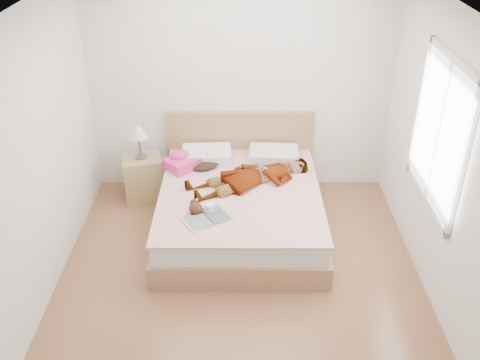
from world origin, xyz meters
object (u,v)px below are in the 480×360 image
Objects in this scene: towel at (182,161)px; coffee_mug at (209,208)px; woman at (252,173)px; magazine at (207,218)px; phone at (209,152)px; plush_toy at (195,207)px; nightstand at (143,174)px; bed at (240,204)px.

coffee_mug is at bearing -69.19° from towel.
magazine is (-0.46, -0.74, -0.09)m from woman.
phone is 0.32m from towel.
magazine is 2.50× the size of plush_toy.
magazine is at bearing -55.01° from nightstand.
plush_toy is at bearing 179.14° from coffee_mug.
woman is 0.71× the size of bed.
phone is 0.65× the size of coffee_mug.
bed is at bearing 48.88° from plush_toy.
towel reaches higher than coffee_mug.
bed reaches higher than phone.
woman is 0.38m from bed.
bed reaches higher than towel.
bed is 0.75m from plush_toy.
bed is at bearing 59.11° from coffee_mug.
nightstand is (-1.31, 0.47, -0.28)m from woman.
woman is at bearing 47.24° from plush_toy.
coffee_mug is 0.59× the size of plush_toy.
bed is at bearing 62.14° from magazine.
woman is 6.59× the size of plush_toy.
towel is at bearing 107.71° from magazine.
phone is at bearing -154.88° from woman.
woman is at bearing -19.80° from nightstand.
woman is 1.42m from nightstand.
bed reaches higher than coffee_mug.
bed is 2.11× the size of nightstand.
plush_toy reaches higher than coffee_mug.
bed is 4.23× the size of towel.
phone is 0.18× the size of towel.
phone is 0.89m from nightstand.
plush_toy is at bearing -131.12° from bed.
coffee_mug is at bearing -0.86° from plush_toy.
magazine is (0.34, -1.07, -0.07)m from towel.
bed reaches higher than plush_toy.
magazine is at bearing -72.29° from towel.
coffee_mug is (0.36, -0.96, -0.03)m from towel.
plush_toy is (-0.14, 0.00, 0.01)m from coffee_mug.
bed is 0.75m from magazine.
plush_toy is (-0.08, -1.03, -0.10)m from phone.
bed is (0.37, -0.51, -0.40)m from phone.
towel reaches higher than plush_toy.
phone reaches higher than magazine.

